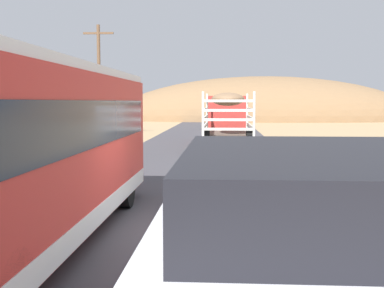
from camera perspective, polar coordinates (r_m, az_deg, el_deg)
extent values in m
plane|color=tan|center=(9.71, -1.83, -10.30)|extent=(240.00, 240.00, 0.00)
cube|color=#423F44|center=(9.71, -1.83, -10.25)|extent=(8.00, 120.00, 0.02)
cube|color=#D8CC4C|center=(9.71, -1.83, -10.18)|extent=(0.16, 117.60, 0.00)
cube|color=#192333|center=(2.83, 14.28, -15.87)|extent=(1.79, 3.22, 0.44)
cube|color=black|center=(2.73, 14.34, -4.45)|extent=(1.42, 2.07, 0.36)
cube|color=#B2332D|center=(31.16, 4.13, 3.66)|extent=(2.50, 2.20, 2.20)
cube|color=#192333|center=(31.15, 4.13, 4.49)|extent=(2.53, 1.54, 0.70)
cube|color=brown|center=(25.81, 4.23, 0.93)|extent=(2.50, 6.40, 0.24)
cylinder|color=silver|center=(28.91, 1.81, 3.80)|extent=(0.12, 0.12, 2.20)
cylinder|color=silver|center=(28.93, 6.53, 3.77)|extent=(0.12, 0.12, 2.20)
cylinder|color=silver|center=(22.63, 1.32, 3.45)|extent=(0.12, 0.12, 2.20)
cylinder|color=silver|center=(22.67, 7.36, 3.41)|extent=(0.12, 0.12, 2.20)
cube|color=silver|center=(25.79, 1.55, 2.18)|extent=(0.08, 6.30, 0.12)
cube|color=silver|center=(25.82, 6.92, 2.15)|extent=(0.08, 6.30, 0.12)
cube|color=silver|center=(22.63, 4.33, 1.77)|extent=(2.40, 0.08, 0.12)
cube|color=silver|center=(25.78, 1.55, 3.16)|extent=(0.08, 6.30, 0.12)
cube|color=silver|center=(25.81, 6.93, 3.12)|extent=(0.08, 6.30, 0.12)
cube|color=silver|center=(22.60, 4.34, 2.88)|extent=(2.40, 0.08, 0.12)
cube|color=silver|center=(25.77, 1.55, 4.14)|extent=(0.08, 6.30, 0.12)
cube|color=silver|center=(25.79, 6.94, 4.10)|extent=(0.08, 6.30, 0.12)
cube|color=silver|center=(22.59, 4.35, 3.99)|extent=(2.40, 0.08, 0.12)
cube|color=silver|center=(25.76, 1.55, 5.11)|extent=(0.08, 6.30, 0.12)
cube|color=silver|center=(25.79, 6.96, 5.08)|extent=(0.08, 6.30, 0.12)
cube|color=silver|center=(22.59, 4.35, 5.11)|extent=(2.40, 0.08, 0.12)
ellipsoid|color=#8C6B4C|center=(25.75, 4.26, 5.30)|extent=(1.75, 3.84, 0.70)
cylinder|color=black|center=(31.22, 2.11, 1.37)|extent=(0.32, 1.10, 1.10)
cylinder|color=black|center=(31.24, 6.11, 1.35)|extent=(0.32, 1.10, 1.10)
cylinder|color=black|center=(24.56, 1.72, 0.38)|extent=(0.32, 1.10, 1.10)
cylinder|color=black|center=(24.59, 6.80, 0.35)|extent=(0.32, 1.10, 1.10)
cube|color=red|center=(8.83, -19.20, -0.76)|extent=(2.50, 10.00, 2.70)
cube|color=white|center=(8.81, -19.47, 8.53)|extent=(2.45, 9.80, 0.16)
cube|color=#192333|center=(8.80, -19.29, 2.30)|extent=(2.54, 9.20, 0.80)
cube|color=silver|center=(9.02, -18.98, -8.05)|extent=(2.53, 9.80, 0.36)
cylinder|color=black|center=(12.39, -17.93, -4.73)|extent=(0.30, 1.00, 1.00)
cylinder|color=black|center=(11.77, -7.87, -5.04)|extent=(0.30, 1.00, 1.00)
cube|color=silver|center=(42.79, 3.43, 2.32)|extent=(1.80, 4.40, 0.70)
cube|color=#192333|center=(42.86, 3.44, 3.19)|extent=(1.53, 2.20, 0.60)
cylinder|color=black|center=(44.13, 2.41, 2.16)|extent=(0.22, 0.66, 0.66)
cylinder|color=black|center=(44.12, 4.46, 2.15)|extent=(0.22, 0.66, 0.66)
cylinder|color=black|center=(41.49, 2.34, 1.98)|extent=(0.22, 0.66, 0.66)
cylinder|color=black|center=(41.49, 4.52, 1.97)|extent=(0.22, 0.66, 0.66)
cylinder|color=brown|center=(35.90, -10.93, 7.30)|extent=(0.24, 0.24, 8.07)
cube|color=brown|center=(36.20, -11.03, 12.74)|extent=(2.20, 0.14, 0.14)
ellipsoid|color=gray|center=(43.45, -19.16, 1.94)|extent=(1.22, 1.25, 0.85)
ellipsoid|color=#84705B|center=(29.46, -19.83, 0.81)|extent=(1.66, 1.42, 1.09)
ellipsoid|color=olive|center=(67.64, 8.45, 2.82)|extent=(42.26, 17.84, 12.05)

